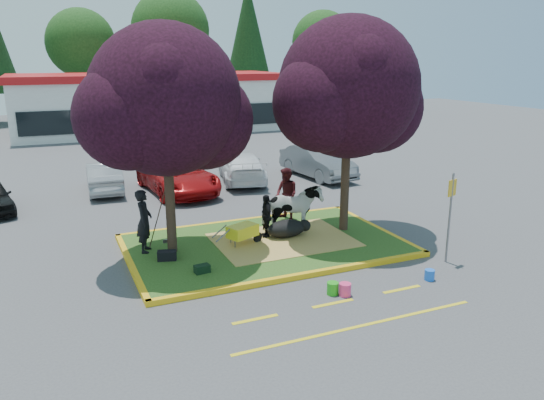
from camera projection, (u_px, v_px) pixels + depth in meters
name	position (u px, v px, depth m)	size (l,w,h in m)	color
ground	(265.00, 247.00, 16.39)	(90.00, 90.00, 0.00)	#424244
median_island	(265.00, 245.00, 16.37)	(8.00, 5.00, 0.15)	#284A17
curb_near	(303.00, 276.00, 14.08)	(8.30, 0.16, 0.15)	yellow
curb_far	(237.00, 222.00, 18.65)	(8.30, 0.16, 0.15)	yellow
curb_left	(131.00, 265.00, 14.81)	(0.16, 5.30, 0.15)	yellow
curb_right	(376.00, 228.00, 17.93)	(0.16, 5.30, 0.15)	yellow
straw_bedding	(283.00, 240.00, 16.57)	(4.20, 3.00, 0.01)	tan
tree_purple_left	(166.00, 107.00, 14.51)	(5.06, 4.20, 6.51)	black
tree_purple_right	(349.00, 94.00, 16.46)	(5.30, 4.40, 6.82)	black
fire_lane_stripe_a	(255.00, 319.00, 11.90)	(1.10, 0.12, 0.01)	yellow
fire_lane_stripe_b	(333.00, 303.00, 12.66)	(1.10, 0.12, 0.01)	yellow
fire_lane_stripe_c	(402.00, 289.00, 13.43)	(1.10, 0.12, 0.01)	yellow
fire_lane_long	(360.00, 326.00, 11.60)	(6.00, 0.10, 0.01)	yellow
retail_building	(151.00, 102.00, 41.34)	(20.40, 8.40, 4.40)	silver
treeline	(118.00, 33.00, 48.12)	(46.58, 7.80, 14.63)	black
cow	(292.00, 209.00, 17.01)	(0.87, 1.90, 1.60)	white
calf	(286.00, 229.00, 16.79)	(1.29, 0.73, 0.56)	black
handler	(144.00, 221.00, 15.40)	(0.68, 0.45, 1.87)	black
visitor_a	(286.00, 194.00, 18.38)	(0.90, 0.70, 1.84)	#411216
visitor_b	(266.00, 216.00, 16.72)	(0.81, 0.34, 1.38)	black
wheelbarrow	(243.00, 231.00, 16.09)	(1.61, 0.85, 0.61)	black
gear_bag_dark	(167.00, 255.00, 14.93)	(0.53, 0.29, 0.27)	black
gear_bag_green	(202.00, 269.00, 14.06)	(0.40, 0.25, 0.21)	black
sign_post	(451.00, 208.00, 14.80)	(0.36, 0.14, 2.61)	slate
bucket_green	(333.00, 288.00, 13.12)	(0.29, 0.29, 0.31)	green
bucket_pink	(345.00, 290.00, 13.04)	(0.30, 0.30, 0.32)	#FD3879
bucket_blue	(430.00, 275.00, 13.96)	(0.26, 0.26, 0.28)	blue
car_silver	(104.00, 177.00, 22.94)	(1.39, 3.97, 1.31)	gray
car_red	(177.00, 175.00, 22.82)	(2.44, 5.30, 1.47)	#A50D0F
car_white	(242.00, 167.00, 24.75)	(1.93, 4.75, 1.38)	white
car_grey	(317.00, 162.00, 25.64)	(1.62, 4.66, 1.53)	slate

